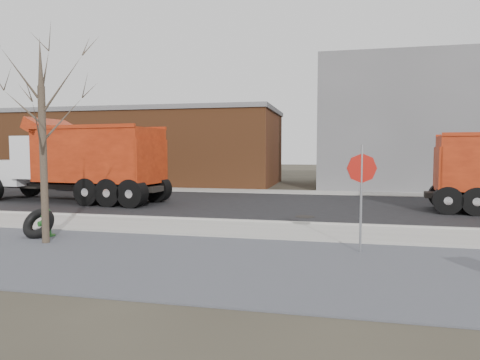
% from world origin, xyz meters
% --- Properties ---
extents(ground, '(120.00, 120.00, 0.00)m').
position_xyz_m(ground, '(0.00, 0.00, 0.00)').
color(ground, '#383328').
rests_on(ground, ground).
extents(gravel_verge, '(60.00, 5.00, 0.03)m').
position_xyz_m(gravel_verge, '(0.00, -3.50, 0.01)').
color(gravel_verge, slate).
rests_on(gravel_verge, ground).
extents(sidewalk, '(60.00, 2.50, 0.06)m').
position_xyz_m(sidewalk, '(0.00, 0.25, 0.03)').
color(sidewalk, '#9E9B93').
rests_on(sidewalk, ground).
extents(curb, '(60.00, 0.15, 0.11)m').
position_xyz_m(curb, '(0.00, 1.55, 0.06)').
color(curb, '#9E9B93').
rests_on(curb, ground).
extents(road, '(60.00, 9.40, 0.02)m').
position_xyz_m(road, '(0.00, 6.30, 0.01)').
color(road, black).
rests_on(road, ground).
extents(far_sidewalk, '(60.00, 2.00, 0.06)m').
position_xyz_m(far_sidewalk, '(0.00, 12.00, 0.03)').
color(far_sidewalk, '#9E9B93').
rests_on(far_sidewalk, ground).
extents(building_grey, '(12.00, 10.00, 8.00)m').
position_xyz_m(building_grey, '(9.00, 18.00, 4.00)').
color(building_grey, slate).
rests_on(building_grey, ground).
extents(building_brick, '(20.20, 8.20, 5.30)m').
position_xyz_m(building_brick, '(-10.00, 17.00, 2.65)').
color(building_brick, brown).
rests_on(building_brick, ground).
extents(bare_tree, '(3.20, 3.20, 5.20)m').
position_xyz_m(bare_tree, '(-3.20, -2.60, 3.30)').
color(bare_tree, '#382D23').
rests_on(bare_tree, ground).
extents(fire_hydrant, '(0.46, 0.45, 0.81)m').
position_xyz_m(fire_hydrant, '(-3.73, -1.85, 0.37)').
color(fire_hydrant, '#27682B').
rests_on(fire_hydrant, ground).
extents(truck_tire, '(0.94, 0.76, 0.89)m').
position_xyz_m(truck_tire, '(-3.86, -2.01, 0.40)').
color(truck_tire, black).
rests_on(truck_tire, ground).
extents(stop_sign, '(0.68, 0.12, 2.52)m').
position_xyz_m(stop_sign, '(4.62, -1.92, 1.73)').
color(stop_sign, gray).
rests_on(stop_sign, ground).
extents(dump_truck_red_b, '(9.23, 3.50, 3.83)m').
position_xyz_m(dump_truck_red_b, '(-7.57, 5.52, 1.95)').
color(dump_truck_red_b, black).
rests_on(dump_truck_red_b, ground).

